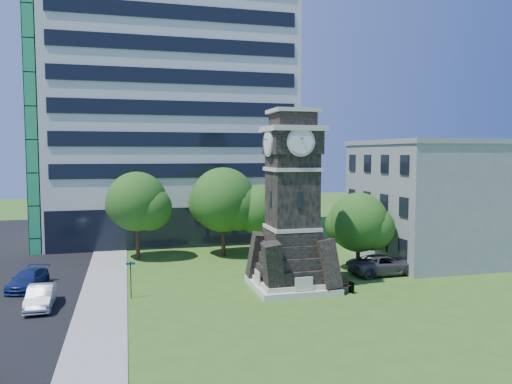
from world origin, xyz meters
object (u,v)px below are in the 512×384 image
object	(u,v)px
car_street_north	(28,280)
car_east_lot	(383,265)
car_street_mid	(41,297)
clock_tower	(292,212)
park_bench	(338,286)
street_sign	(131,275)

from	to	relation	value
car_street_north	car_east_lot	size ratio (longest dim) A/B	0.80
car_street_mid	car_street_north	xyz separation A→B (m)	(-1.54, 4.79, -0.04)
clock_tower	park_bench	bearing A→B (deg)	-41.09
clock_tower	car_street_mid	xyz separation A→B (m)	(-16.02, -0.47, -4.60)
street_sign	clock_tower	bearing A→B (deg)	1.51
car_street_mid	street_sign	size ratio (longest dim) A/B	1.70
car_street_mid	park_bench	distance (m)	18.59
park_bench	street_sign	xyz separation A→B (m)	(-13.24, 2.37, 0.96)
clock_tower	car_east_lot	bearing A→B (deg)	13.01
car_street_mid	car_street_north	bearing A→B (deg)	106.51
car_east_lot	park_bench	distance (m)	6.86
clock_tower	car_street_mid	distance (m)	16.68
clock_tower	car_east_lot	world-z (taller)	clock_tower
car_street_mid	car_street_north	distance (m)	5.03
car_east_lot	street_sign	bearing A→B (deg)	92.38
street_sign	park_bench	bearing A→B (deg)	-7.59
clock_tower	car_east_lot	distance (m)	9.41
clock_tower	car_street_north	size ratio (longest dim) A/B	2.78
park_bench	car_east_lot	bearing A→B (deg)	21.32
park_bench	street_sign	size ratio (longest dim) A/B	0.83
street_sign	car_street_mid	bearing A→B (deg)	-170.23
street_sign	car_street_north	bearing A→B (deg)	151.36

